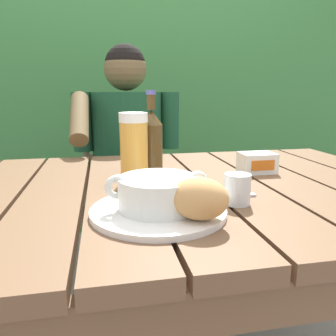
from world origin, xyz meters
name	(u,v)px	position (x,y,z in m)	size (l,w,h in m)	color
dining_table	(175,216)	(0.00, 0.00, 0.65)	(1.39, 0.88, 0.74)	brown
hedge_backdrop	(133,89)	(0.06, 1.75, 1.00)	(4.11, 0.76, 2.19)	#3B7A3D
chair_near_diner	(127,189)	(-0.07, 0.87, 0.47)	(0.45, 0.42, 0.93)	brown
person_eating	(128,154)	(-0.07, 0.68, 0.70)	(0.48, 0.47, 1.19)	#1A4C2E
serving_plate	(158,211)	(-0.08, -0.20, 0.75)	(0.28, 0.28, 0.01)	white
soup_bowl	(158,192)	(-0.08, -0.20, 0.79)	(0.21, 0.16, 0.07)	white
bread_roll	(199,199)	(-0.02, -0.27, 0.79)	(0.13, 0.12, 0.08)	tan
beer_glass	(134,148)	(-0.10, 0.04, 0.84)	(0.08, 0.08, 0.19)	gold
beer_bottle	(151,143)	(-0.05, 0.09, 0.84)	(0.06, 0.06, 0.25)	#4B3617
water_glass_small	(237,189)	(0.10, -0.18, 0.78)	(0.06, 0.06, 0.07)	silver
butter_tub	(257,163)	(0.27, 0.09, 0.77)	(0.10, 0.08, 0.06)	white
table_knife	(218,196)	(0.07, -0.13, 0.75)	(0.15, 0.02, 0.01)	silver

